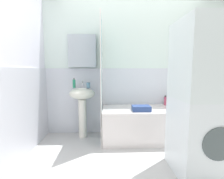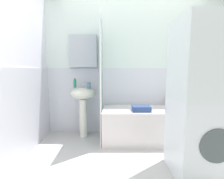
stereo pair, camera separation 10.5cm
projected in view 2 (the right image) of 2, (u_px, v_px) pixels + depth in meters
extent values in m
cube|color=silver|center=(143.00, 173.00, 1.94)|extent=(4.80, 5.60, 0.04)
cube|color=white|center=(132.00, 68.00, 3.07)|extent=(3.60, 0.05, 2.40)
cube|color=silver|center=(132.00, 101.00, 3.11)|extent=(3.60, 0.02, 1.20)
cube|color=silver|center=(84.00, 51.00, 2.94)|extent=(0.48, 0.12, 0.56)
cube|color=white|center=(18.00, 68.00, 2.15)|extent=(0.05, 1.81, 2.40)
cube|color=silver|center=(24.00, 113.00, 2.22)|extent=(0.02, 1.81, 1.20)
cylinder|color=white|center=(84.00, 118.00, 2.93)|extent=(0.14, 0.14, 0.67)
ellipsoid|color=white|center=(83.00, 94.00, 2.88)|extent=(0.44, 0.34, 0.20)
cylinder|color=silver|center=(84.00, 86.00, 2.96)|extent=(0.03, 0.03, 0.05)
cylinder|color=silver|center=(83.00, 83.00, 2.91)|extent=(0.02, 0.10, 0.02)
sphere|color=silver|center=(84.00, 81.00, 2.95)|extent=(0.03, 0.03, 0.03)
cylinder|color=#26835F|center=(75.00, 84.00, 2.86)|extent=(0.05, 0.05, 0.14)
sphere|color=#272727|center=(75.00, 79.00, 2.85)|extent=(0.02, 0.02, 0.02)
cylinder|color=slate|center=(89.00, 85.00, 2.83)|extent=(0.06, 0.06, 0.10)
cube|color=silver|center=(146.00, 124.00, 2.79)|extent=(1.44, 0.68, 0.53)
cube|color=white|center=(101.00, 82.00, 2.43)|extent=(0.01, 0.14, 2.00)
cube|color=teal|center=(101.00, 81.00, 2.57)|extent=(0.01, 0.14, 2.00)
cube|color=white|center=(102.00, 81.00, 2.70)|extent=(0.01, 0.14, 2.00)
cube|color=#27677C|center=(102.00, 80.00, 2.84)|extent=(0.01, 0.14, 2.00)
cube|color=white|center=(103.00, 80.00, 2.97)|extent=(0.01, 0.14, 2.00)
cylinder|color=#202A34|center=(178.00, 101.00, 2.99)|extent=(0.04, 0.04, 0.17)
cylinder|color=#281B27|center=(179.00, 96.00, 2.98)|extent=(0.03, 0.03, 0.02)
cylinder|color=white|center=(172.00, 100.00, 3.02)|extent=(0.06, 0.06, 0.20)
cylinder|color=#252B21|center=(173.00, 94.00, 3.01)|extent=(0.04, 0.04, 0.02)
cylinder|color=#C24364|center=(167.00, 101.00, 2.99)|extent=(0.04, 0.04, 0.15)
cylinder|color=black|center=(167.00, 97.00, 2.98)|extent=(0.03, 0.03, 0.02)
cube|color=#304782|center=(141.00, 109.00, 2.59)|extent=(0.28, 0.19, 0.08)
cube|color=white|center=(200.00, 138.00, 1.85)|extent=(0.61, 0.59, 0.85)
cube|color=white|center=(205.00, 60.00, 1.75)|extent=(0.61, 0.59, 0.85)
cylinder|color=#475253|center=(218.00, 146.00, 1.54)|extent=(0.33, 0.01, 0.33)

